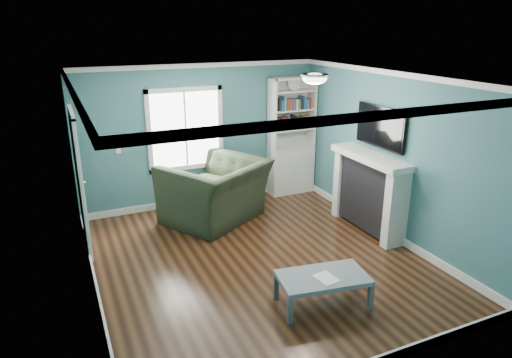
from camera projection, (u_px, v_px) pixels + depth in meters
name	position (u px, v px, depth m)	size (l,w,h in m)	color
floor	(258.00, 259.00, 6.65)	(5.00, 5.00, 0.00)	black
room_walls	(258.00, 155.00, 6.14)	(5.00, 5.00, 5.00)	#3E6E79
trim	(258.00, 179.00, 6.25)	(4.50, 5.00, 2.60)	white
window	(186.00, 129.00, 8.20)	(1.40, 0.06, 1.50)	white
bookshelf	(291.00, 148.00, 9.02)	(0.90, 0.35, 2.31)	silver
fireplace	(369.00, 193.00, 7.42)	(0.44, 1.58, 1.30)	black
tv	(381.00, 127.00, 7.12)	(0.06, 1.10, 0.65)	black
door	(80.00, 182.00, 6.64)	(0.12, 0.98, 2.17)	silver
ceiling_fixture	(315.00, 78.00, 6.26)	(0.38, 0.38, 0.15)	white
light_switch	(118.00, 150.00, 7.82)	(0.08, 0.01, 0.12)	white
recliner	(215.00, 182.00, 7.77)	(1.60, 1.04, 1.40)	black
coffee_table	(323.00, 279.00, 5.49)	(1.15, 0.75, 0.39)	#4B515A
paper_sheet	(326.00, 278.00, 5.42)	(0.22, 0.28, 0.00)	white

